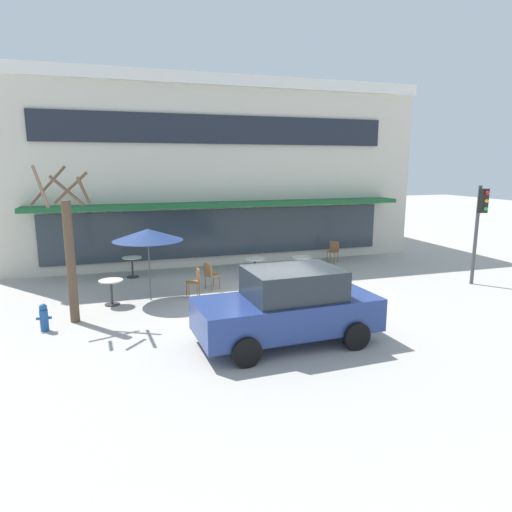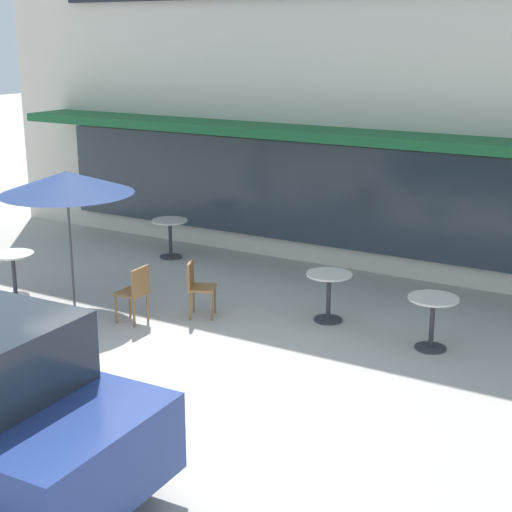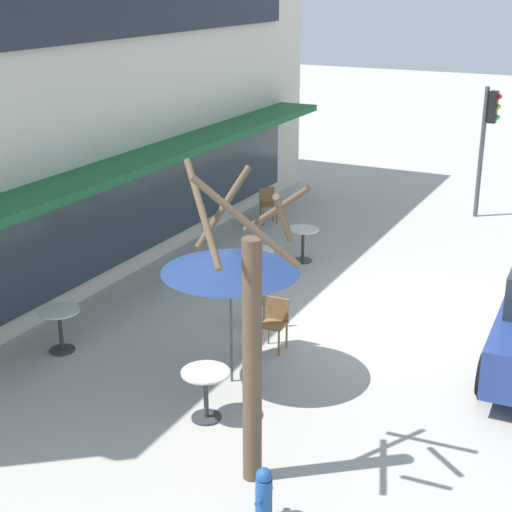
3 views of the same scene
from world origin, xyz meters
The scene contains 9 objects.
ground_plane centered at (0.00, 0.00, 0.00)m, with size 80.00×80.00×0.00m, color #ADA8A0.
building_facade centered at (0.00, 9.97, 3.77)m, with size 17.45×9.10×7.53m.
cafe_table_near_wall centered at (-4.50, 1.62, 0.52)m, with size 0.70×0.70×0.76m.
cafe_table_streetside centered at (-3.73, 4.90, 0.52)m, with size 0.70×0.70×0.76m.
cafe_table_by_tree centered at (2.20, 3.02, 0.52)m, with size 0.70×0.70×0.76m.
cafe_table_mid_patio centered at (0.48, 3.30, 0.52)m, with size 0.70×0.70×0.76m.
patio_umbrella_green_folded centered at (-3.36, 1.82, 2.02)m, with size 2.10×2.10×2.20m.
cafe_chair_0 centered at (-1.35, 2.42, 0.53)m, with size 0.53×0.53×0.89m.
cafe_chair_2 centered at (-1.99, 1.71, 0.53)m, with size 0.41×0.41×0.89m.
Camera 2 is at (5.33, -6.99, 4.25)m, focal length 55.00 mm.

